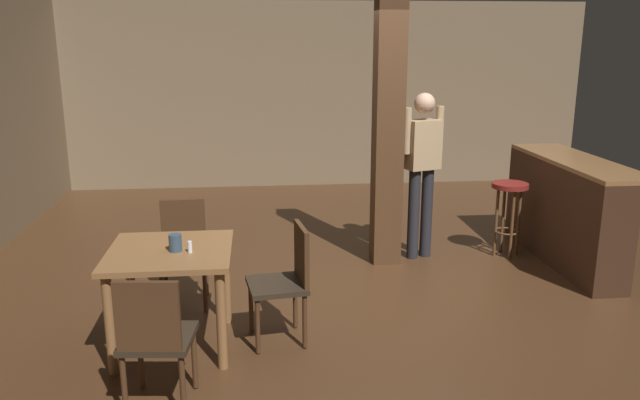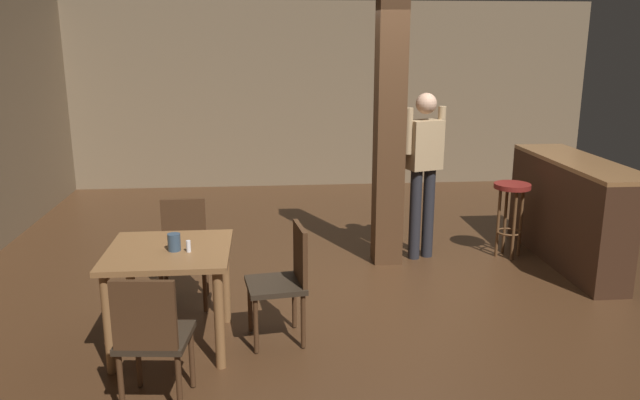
% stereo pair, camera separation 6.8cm
% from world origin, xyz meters
% --- Properties ---
extents(ground_plane, '(10.80, 10.80, 0.00)m').
position_xyz_m(ground_plane, '(0.00, 0.00, 0.00)').
color(ground_plane, '#422816').
extents(wall_back, '(8.00, 0.10, 2.80)m').
position_xyz_m(wall_back, '(0.00, 4.50, 1.40)').
color(wall_back, '#756047').
rests_on(wall_back, ground_plane).
extents(pillar, '(0.28, 0.28, 2.80)m').
position_xyz_m(pillar, '(0.18, 0.89, 1.40)').
color(pillar, '#4C301C').
rests_on(pillar, ground_plane).
extents(dining_table, '(0.88, 0.88, 0.76)m').
position_xyz_m(dining_table, '(-1.76, -0.79, 0.62)').
color(dining_table, brown).
rests_on(dining_table, ground_plane).
extents(chair_east, '(0.47, 0.47, 0.89)m').
position_xyz_m(chair_east, '(-0.92, -0.78, 0.51)').
color(chair_east, '#2D2319').
rests_on(chair_east, ground_plane).
extents(chair_south, '(0.46, 0.46, 0.89)m').
position_xyz_m(chair_south, '(-1.76, -1.65, 0.51)').
color(chair_south, '#2D2319').
rests_on(chair_south, ground_plane).
extents(chair_north, '(0.44, 0.44, 0.89)m').
position_xyz_m(chair_north, '(-1.76, 0.01, 0.51)').
color(chair_north, '#2D2319').
rests_on(chair_north, ground_plane).
extents(napkin_cup, '(0.09, 0.09, 0.13)m').
position_xyz_m(napkin_cup, '(-1.71, -0.84, 0.82)').
color(napkin_cup, '#33475B').
rests_on(napkin_cup, dining_table).
extents(salt_shaker, '(0.03, 0.03, 0.08)m').
position_xyz_m(salt_shaker, '(-1.61, -0.88, 0.80)').
color(salt_shaker, silver).
rests_on(salt_shaker, dining_table).
extents(standing_person, '(0.47, 0.30, 1.72)m').
position_xyz_m(standing_person, '(0.56, 0.96, 1.00)').
color(standing_person, tan).
rests_on(standing_person, ground_plane).
extents(bar_counter, '(0.56, 1.99, 1.07)m').
position_xyz_m(bar_counter, '(2.00, 0.70, 0.54)').
color(bar_counter, brown).
rests_on(bar_counter, ground_plane).
extents(bar_stool_near, '(0.37, 0.37, 0.79)m').
position_xyz_m(bar_stool_near, '(1.49, 0.91, 0.60)').
color(bar_stool_near, maroon).
rests_on(bar_stool_near, ground_plane).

